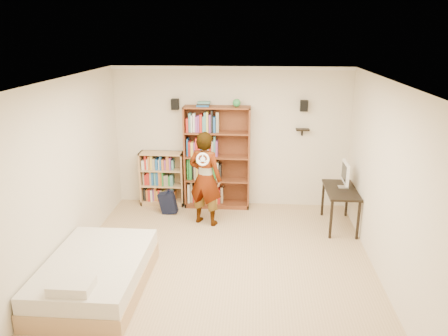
# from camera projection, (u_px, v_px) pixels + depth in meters

# --- Properties ---
(ground) EXTENTS (4.50, 5.00, 0.01)m
(ground) POSITION_uv_depth(u_px,v_px,m) (221.00, 266.00, 6.44)
(ground) COLOR tan
(ground) RESTS_ON ground
(room_shell) EXTENTS (4.52, 5.02, 2.71)m
(room_shell) POSITION_uv_depth(u_px,v_px,m) (220.00, 151.00, 5.91)
(room_shell) COLOR beige
(room_shell) RESTS_ON ground
(crown_molding) EXTENTS (4.50, 5.00, 0.06)m
(crown_molding) POSITION_uv_depth(u_px,v_px,m) (220.00, 83.00, 5.64)
(crown_molding) COLOR white
(crown_molding) RESTS_ON room_shell
(speaker_left) EXTENTS (0.14, 0.12, 0.20)m
(speaker_left) POSITION_uv_depth(u_px,v_px,m) (175.00, 104.00, 8.20)
(speaker_left) COLOR black
(speaker_left) RESTS_ON room_shell
(speaker_right) EXTENTS (0.14, 0.12, 0.20)m
(speaker_right) POSITION_uv_depth(u_px,v_px,m) (304.00, 106.00, 8.02)
(speaker_right) COLOR black
(speaker_right) RESTS_ON room_shell
(wall_shelf) EXTENTS (0.25, 0.16, 0.02)m
(wall_shelf) POSITION_uv_depth(u_px,v_px,m) (303.00, 130.00, 8.17)
(wall_shelf) COLOR black
(wall_shelf) RESTS_ON room_shell
(tall_bookshelf) EXTENTS (1.25, 0.36, 1.98)m
(tall_bookshelf) POSITION_uv_depth(u_px,v_px,m) (217.00, 158.00, 8.36)
(tall_bookshelf) COLOR brown
(tall_bookshelf) RESTS_ON ground
(low_bookshelf) EXTENTS (0.85, 0.32, 1.07)m
(low_bookshelf) POSITION_uv_depth(u_px,v_px,m) (162.00, 179.00, 8.60)
(low_bookshelf) COLOR tan
(low_bookshelf) RESTS_ON ground
(computer_desk) EXTENTS (0.52, 1.04, 0.71)m
(computer_desk) POSITION_uv_depth(u_px,v_px,m) (340.00, 208.00, 7.65)
(computer_desk) COLOR black
(computer_desk) RESTS_ON ground
(imac) EXTENTS (0.13, 0.46, 0.46)m
(imac) POSITION_uv_depth(u_px,v_px,m) (344.00, 175.00, 7.55)
(imac) COLOR white
(imac) RESTS_ON computer_desk
(daybed) EXTENTS (1.26, 1.93, 0.57)m
(daybed) POSITION_uv_depth(u_px,v_px,m) (96.00, 270.00, 5.78)
(daybed) COLOR silver
(daybed) RESTS_ON ground
(person) EXTENTS (0.72, 0.59, 1.69)m
(person) POSITION_uv_depth(u_px,v_px,m) (205.00, 179.00, 7.64)
(person) COLOR black
(person) RESTS_ON ground
(wii_wheel) EXTENTS (0.22, 0.08, 0.23)m
(wii_wheel) POSITION_uv_depth(u_px,v_px,m) (203.00, 159.00, 7.21)
(wii_wheel) COLOR white
(wii_wheel) RESTS_ON person
(navy_bag) EXTENTS (0.33, 0.22, 0.44)m
(navy_bag) POSITION_uv_depth(u_px,v_px,m) (168.00, 202.00, 8.25)
(navy_bag) COLOR black
(navy_bag) RESTS_ON ground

